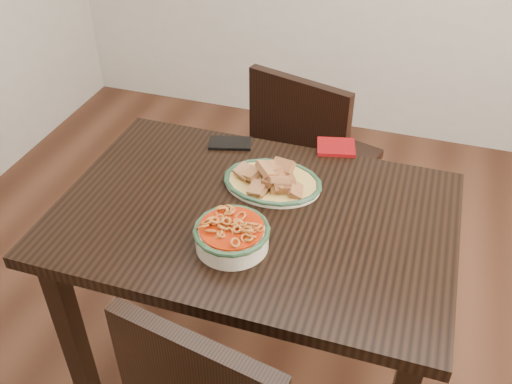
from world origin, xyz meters
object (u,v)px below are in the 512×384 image
(dining_table, at_px, (254,238))
(smartphone, at_px, (230,143))
(fish_plate, at_px, (273,174))
(chair_far, at_px, (309,156))
(noodle_bowl, at_px, (232,233))

(dining_table, relative_size, smartphone, 7.98)
(dining_table, distance_m, smartphone, 0.39)
(fish_plate, distance_m, smartphone, 0.28)
(chair_far, bearing_deg, smartphone, 78.37)
(noodle_bowl, xyz_separation_m, smartphone, (-0.18, 0.48, -0.04))
(chair_far, bearing_deg, dining_table, 105.56)
(fish_plate, bearing_deg, smartphone, 138.89)
(dining_table, xyz_separation_m, chair_far, (0.01, 0.70, -0.15))
(chair_far, bearing_deg, noodle_bowl, 104.88)
(dining_table, xyz_separation_m, noodle_bowl, (-0.01, -0.15, 0.15))
(noodle_bowl, relative_size, smartphone, 1.44)
(chair_far, xyz_separation_m, noodle_bowl, (-0.02, -0.85, 0.29))
(dining_table, relative_size, chair_far, 1.31)
(smartphone, bearing_deg, noodle_bowl, -84.47)
(fish_plate, xyz_separation_m, noodle_bowl, (-0.03, -0.30, -0.00))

